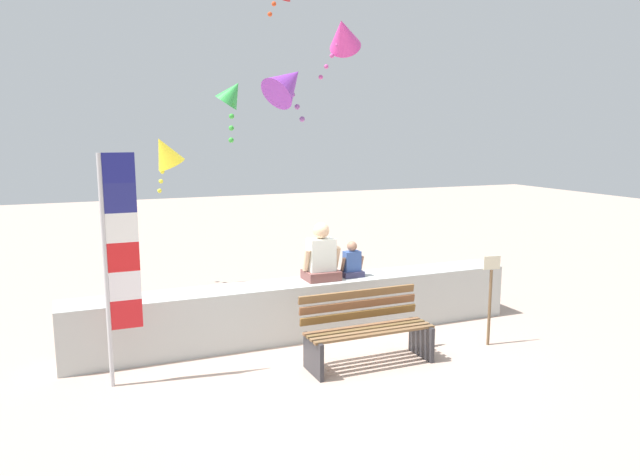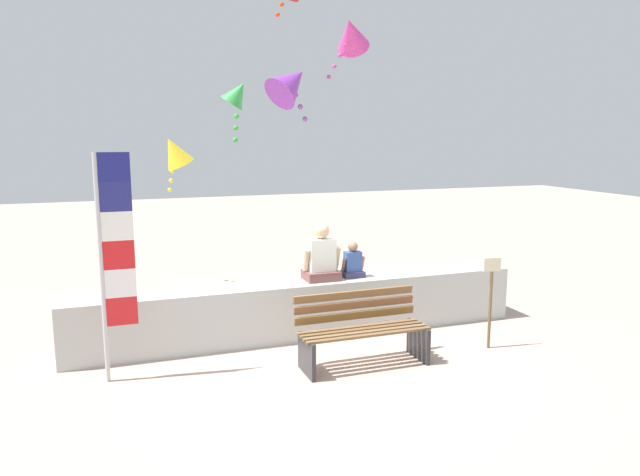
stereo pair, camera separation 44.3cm
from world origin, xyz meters
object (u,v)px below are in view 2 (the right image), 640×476
object	(u,v)px
kite_purple	(291,83)
kite_yellow	(175,152)
person_child	(353,263)
sign_post	(491,295)
kite_magenta	(351,34)
kite_green	(237,94)
flag_banner	(112,252)
person_adult	(321,258)
park_bench	(362,331)

from	to	relation	value
kite_purple	kite_yellow	size ratio (longest dim) A/B	0.89
person_child	sign_post	world-z (taller)	person_child
kite_magenta	kite_green	world-z (taller)	kite_magenta
flag_banner	sign_post	world-z (taller)	flag_banner
kite_magenta	flag_banner	bearing A→B (deg)	-143.91
person_child	flag_banner	world-z (taller)	flag_banner
person_child	flag_banner	xyz separation A→B (m)	(-3.26, -0.78, 0.53)
person_child	kite_purple	bearing A→B (deg)	117.91
kite_yellow	kite_green	bearing A→B (deg)	-61.37
flag_banner	person_child	bearing A→B (deg)	13.42
person_adult	kite_purple	xyz separation A→B (m)	(-0.09, 1.08, 2.47)
kite_green	sign_post	distance (m)	4.90
person_child	kite_yellow	world-z (taller)	kite_yellow
park_bench	kite_magenta	distance (m)	5.55
park_bench	person_child	world-z (taller)	person_child
flag_banner	sign_post	bearing A→B (deg)	-6.65
sign_post	person_adult	bearing A→B (deg)	145.14
person_child	sign_post	distance (m)	1.96
kite_purple	kite_green	world-z (taller)	kite_purple
flag_banner	sign_post	xyz separation A→B (m)	(4.69, -0.55, -0.79)
park_bench	kite_green	bearing A→B (deg)	105.50
person_child	flag_banner	size ratio (longest dim) A/B	0.20
kite_purple	flag_banner	bearing A→B (deg)	-145.41
flag_banner	kite_yellow	xyz separation A→B (m)	(1.19, 4.08, 0.98)
kite_magenta	kite_yellow	bearing A→B (deg)	160.26
person_adult	person_child	world-z (taller)	person_adult
kite_purple	kite_yellow	world-z (taller)	kite_purple
kite_magenta	kite_purple	bearing A→B (deg)	-141.25
person_adult	kite_magenta	size ratio (longest dim) A/B	0.71
park_bench	kite_purple	world-z (taller)	kite_purple
person_adult	kite_yellow	xyz separation A→B (m)	(-1.60, 3.30, 1.39)
park_bench	person_child	distance (m)	1.45
person_adult	flag_banner	xyz separation A→B (m)	(-2.78, -0.78, 0.41)
person_adult	kite_green	size ratio (longest dim) A/B	0.80
person_adult	person_child	xyz separation A→B (m)	(0.48, 0.00, -0.12)
person_adult	kite_magenta	distance (m)	4.30
park_bench	person_adult	distance (m)	1.44
person_child	kite_yellow	bearing A→B (deg)	122.20
kite_purple	sign_post	size ratio (longest dim) A/B	0.80
kite_purple	kite_magenta	bearing A→B (deg)	38.75
sign_post	kite_yellow	bearing A→B (deg)	127.11
kite_purple	person_child	bearing A→B (deg)	-62.09
kite_magenta	sign_post	world-z (taller)	kite_magenta
flag_banner	kite_purple	size ratio (longest dim) A/B	2.69
kite_yellow	kite_green	size ratio (longest dim) A/B	1.08
person_adult	flag_banner	bearing A→B (deg)	-164.38
person_adult	sign_post	bearing A→B (deg)	-34.86
kite_purple	person_adult	bearing A→B (deg)	-85.23
kite_green	sign_post	world-z (taller)	kite_green
person_adult	sign_post	size ratio (longest dim) A/B	0.66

